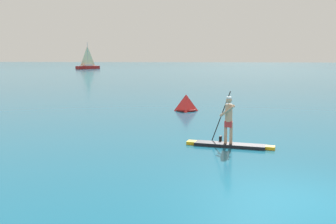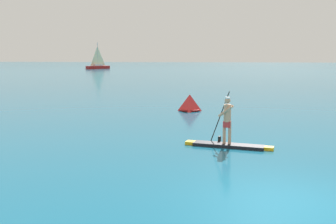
{
  "view_description": "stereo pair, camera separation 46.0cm",
  "coord_description": "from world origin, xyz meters",
  "views": [
    {
      "loc": [
        -1.7,
        -9.18,
        3.24
      ],
      "look_at": [
        -4.02,
        7.05,
        0.98
      ],
      "focal_mm": 43.28,
      "sensor_mm": 36.0,
      "label": 1
    },
    {
      "loc": [
        -1.24,
        -9.11,
        3.24
      ],
      "look_at": [
        -4.02,
        7.05,
        0.98
      ],
      "focal_mm": 43.28,
      "sensor_mm": 36.0,
      "label": 2
    }
  ],
  "objects": [
    {
      "name": "sailboat_left_horizon",
      "position": [
        -37.6,
        93.39,
        0.8
      ],
      "size": [
        5.25,
        6.21,
        6.86
      ],
      "rotation": [
        0.0,
        0.0,
        4.08
      ],
      "color": "#A51E1E",
      "rests_on": "ground"
    },
    {
      "name": "ground",
      "position": [
        0.0,
        0.0,
        0.0
      ],
      "size": [
        440.0,
        440.0,
        0.0
      ],
      "primitive_type": "plane",
      "color": "#145B7A"
    },
    {
      "name": "race_marker_buoy",
      "position": [
        -4.03,
        14.84,
        0.43
      ],
      "size": [
        1.26,
        1.26,
        0.99
      ],
      "color": "red",
      "rests_on": "ground"
    },
    {
      "name": "paddleboarder_mid_center",
      "position": [
        -1.55,
        5.36,
        0.41
      ],
      "size": [
        3.19,
        1.04,
        2.01
      ],
      "rotation": [
        0.0,
        0.0,
        2.97
      ],
      "color": "black",
      "rests_on": "ground"
    }
  ]
}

